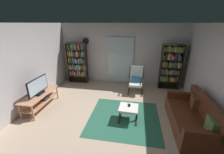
{
  "coord_description": "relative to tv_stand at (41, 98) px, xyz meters",
  "views": [
    {
      "loc": [
        0.63,
        -3.22,
        2.59
      ],
      "look_at": [
        -0.12,
        1.1,
        0.92
      ],
      "focal_mm": 22.72,
      "sensor_mm": 36.0,
      "label": 1
    }
  ],
  "objects": [
    {
      "name": "ground_plane",
      "position": [
        2.31,
        -0.34,
        -0.33
      ],
      "size": [
        7.02,
        7.02,
        0.0
      ],
      "primitive_type": "plane",
      "color": "tan"
    },
    {
      "name": "wall_back",
      "position": [
        2.31,
        2.56,
        0.97
      ],
      "size": [
        5.6,
        0.06,
        2.6
      ],
      "primitive_type": "cube",
      "color": "silver",
      "rests_on": "ground"
    },
    {
      "name": "wall_left",
      "position": [
        -0.39,
        -0.34,
        0.97
      ],
      "size": [
        0.06,
        6.0,
        2.6
      ],
      "primitive_type": "cube",
      "color": "silver",
      "rests_on": "ground"
    },
    {
      "name": "glass_door_panel",
      "position": [
        2.28,
        2.49,
        0.72
      ],
      "size": [
        1.1,
        0.01,
        2.0
      ],
      "primitive_type": "cube",
      "color": "silver"
    },
    {
      "name": "area_rug",
      "position": [
        2.71,
        -0.1,
        -0.33
      ],
      "size": [
        2.0,
        1.91,
        0.01
      ],
      "primitive_type": "cube",
      "color": "#29624D",
      "rests_on": "ground"
    },
    {
      "name": "tv_stand",
      "position": [
        0.0,
        0.0,
        0.0
      ],
      "size": [
        0.51,
        1.39,
        0.5
      ],
      "color": "tan",
      "rests_on": "ground"
    },
    {
      "name": "television",
      "position": [
        0.0,
        -0.02,
        0.42
      ],
      "size": [
        0.2,
        0.88,
        0.53
      ],
      "color": "black",
      "rests_on": "tv_stand"
    },
    {
      "name": "bookshelf_near_tv",
      "position": [
        0.35,
        2.28,
        0.64
      ],
      "size": [
        0.86,
        0.3,
        1.79
      ],
      "color": "black",
      "rests_on": "ground"
    },
    {
      "name": "bookshelf_near_sofa",
      "position": [
        4.33,
        2.27,
        0.66
      ],
      "size": [
        0.82,
        0.3,
        1.83
      ],
      "color": "black",
      "rests_on": "ground"
    },
    {
      "name": "leather_sofa",
      "position": [
        4.46,
        -0.23,
        -0.02
      ],
      "size": [
        0.84,
        1.84,
        0.86
      ],
      "color": "#5A2918",
      "rests_on": "ground"
    },
    {
      "name": "lounge_armchair",
      "position": [
        3.0,
        1.68,
        0.2
      ],
      "size": [
        0.58,
        0.67,
        1.02
      ],
      "color": "black",
      "rests_on": "ground"
    },
    {
      "name": "ottoman",
      "position": [
        2.83,
        -0.17,
        0.01
      ],
      "size": [
        0.54,
        0.5,
        0.41
      ],
      "color": "white",
      "rests_on": "ground"
    },
    {
      "name": "tv_remote",
      "position": [
        2.83,
        -0.09,
        0.09
      ],
      "size": [
        0.04,
        0.14,
        0.02
      ],
      "primitive_type": "cube",
      "rotation": [
        0.0,
        0.0,
        0.02
      ],
      "color": "black",
      "rests_on": "ottoman"
    },
    {
      "name": "cell_phone",
      "position": [
        2.83,
        -0.07,
        0.09
      ],
      "size": [
        0.09,
        0.15,
        0.01
      ],
      "primitive_type": "cube",
      "rotation": [
        0.0,
        0.0,
        0.16
      ],
      "color": "black",
      "rests_on": "ottoman"
    },
    {
      "name": "wall_clock",
      "position": [
        0.74,
        2.48,
        1.52
      ],
      "size": [
        0.29,
        0.03,
        0.29
      ],
      "color": "silver"
    }
  ]
}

